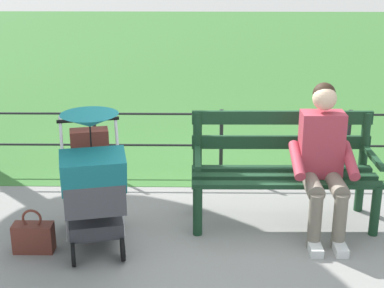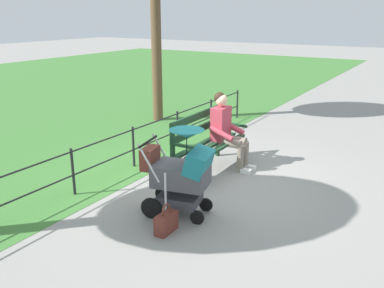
{
  "view_description": "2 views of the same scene",
  "coord_description": "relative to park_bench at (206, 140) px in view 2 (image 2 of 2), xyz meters",
  "views": [
    {
      "loc": [
        0.23,
        4.64,
        2.36
      ],
      "look_at": [
        0.3,
        -0.01,
        0.74
      ],
      "focal_mm": 54.23,
      "sensor_mm": 36.0,
      "label": 1
    },
    {
      "loc": [
        5.2,
        3.09,
        2.51
      ],
      "look_at": [
        0.43,
        0.18,
        0.75
      ],
      "focal_mm": 38.95,
      "sensor_mm": 36.0,
      "label": 2
    }
  ],
  "objects": [
    {
      "name": "park_fence",
      "position": [
        0.22,
        -1.12,
        -0.1
      ],
      "size": [
        8.16,
        0.04,
        0.7
      ],
      "color": "black",
      "rests_on": "ground"
    },
    {
      "name": "ground_plane",
      "position": [
        0.5,
        0.12,
        -0.53
      ],
      "size": [
        60.0,
        60.0,
        0.0
      ],
      "primitive_type": "plane",
      "color": "gray"
    },
    {
      "name": "park_bench",
      "position": [
        0.0,
        0.0,
        0.0
      ],
      "size": [
        1.61,
        0.62,
        0.96
      ],
      "color": "#193D23",
      "rests_on": "ground"
    },
    {
      "name": "handbag",
      "position": [
        2.06,
        0.63,
        -0.4
      ],
      "size": [
        0.32,
        0.14,
        0.37
      ],
      "color": "brown",
      "rests_on": "ground"
    },
    {
      "name": "person_on_bench",
      "position": [
        -0.3,
        0.22,
        0.15
      ],
      "size": [
        0.53,
        0.74,
        1.28
      ],
      "color": "slate",
      "rests_on": "ground"
    },
    {
      "name": "stroller",
      "position": [
        1.58,
        0.53,
        0.07
      ],
      "size": [
        0.67,
        0.97,
        1.15
      ],
      "color": "black",
      "rests_on": "ground"
    }
  ]
}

